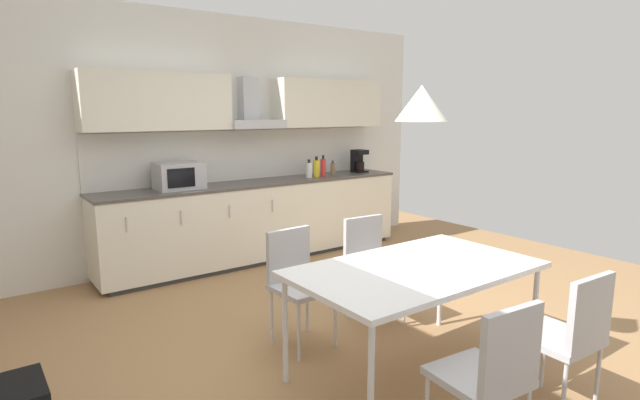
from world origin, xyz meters
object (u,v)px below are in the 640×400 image
object	(u,v)px
pendant_lamp	(421,103)
chair_near_right	(571,330)
bottle_white	(309,170)
chair_far_right	(370,258)
dining_table	(415,273)
bottle_yellow	(316,168)
chair_near_left	(492,368)
bottle_red	(323,167)
microwave	(179,176)
chair_far_left	(296,275)
coffee_maker	(358,161)
bottle_brown	(333,169)

from	to	relation	value
pendant_lamp	chair_near_right	bearing A→B (deg)	-67.14
bottle_white	chair_far_right	distance (m)	2.24
bottle_white	dining_table	xyz separation A→B (m)	(-1.16, -2.88, -0.32)
bottle_yellow	dining_table	bearing A→B (deg)	-113.92
chair_near_left	pendant_lamp	bearing A→B (deg)	66.46
bottle_red	dining_table	distance (m)	3.21
microwave	chair_far_left	xyz separation A→B (m)	(0.10, -2.09, -0.54)
microwave	chair_far_right	xyz separation A→B (m)	(0.84, -2.09, -0.54)
bottle_red	chair_far_right	bearing A→B (deg)	-116.49
bottle_white	chair_far_left	bearing A→B (deg)	-127.00
chair_far_left	bottle_red	bearing A→B (deg)	49.27
coffee_maker	chair_near_right	xyz separation A→B (m)	(-1.67, -3.82, -0.55)
dining_table	chair_near_right	bearing A→B (deg)	-67.14
bottle_white	bottle_yellow	distance (m)	0.12
microwave	bottle_red	distance (m)	1.85
bottle_brown	bottle_red	xyz separation A→B (m)	(-0.20, -0.07, 0.04)
coffee_maker	chair_far_right	distance (m)	2.74
dining_table	chair_far_right	bearing A→B (deg)	66.60
coffee_maker	dining_table	world-z (taller)	coffee_maker
microwave	chair_near_right	bearing A→B (deg)	-77.70
bottle_brown	bottle_yellow	bearing A→B (deg)	-168.80
bottle_white	dining_table	distance (m)	3.13
bottle_brown	chair_far_right	xyz separation A→B (m)	(-1.22, -2.10, -0.48)
chair_near_left	pendant_lamp	world-z (taller)	pendant_lamp
chair_far_right	chair_near_left	bearing A→B (deg)	-113.47
bottle_brown	dining_table	distance (m)	3.36
bottle_white	bottle_red	xyz separation A→B (m)	(0.22, -0.00, 0.02)
chair_far_right	pendant_lamp	bearing A→B (deg)	-113.40
microwave	coffee_maker	size ratio (longest dim) A/B	1.60
microwave	dining_table	world-z (taller)	microwave
chair_near_left	bottle_yellow	bearing A→B (deg)	66.17
coffee_maker	pendant_lamp	world-z (taller)	pendant_lamp
microwave	chair_near_left	xyz separation A→B (m)	(0.10, -3.79, -0.54)
microwave	bottle_yellow	distance (m)	1.75
bottle_brown	chair_far_left	bearing A→B (deg)	-132.93
bottle_brown	pendant_lamp	distance (m)	3.44
chair_near_right	bottle_brown	bearing A→B (deg)	72.14
chair_near_right	pendant_lamp	distance (m)	1.56
microwave	bottle_brown	world-z (taller)	microwave
bottle_brown	microwave	bearing A→B (deg)	-179.65
chair_near_left	bottle_red	bearing A→B (deg)	64.87
dining_table	pendant_lamp	distance (m)	1.08
coffee_maker	bottle_red	distance (m)	0.66
bottle_yellow	pendant_lamp	world-z (taller)	pendant_lamp
microwave	dining_table	size ratio (longest dim) A/B	0.30
bottle_white	pendant_lamp	world-z (taller)	pendant_lamp
chair_near_right	dining_table	bearing A→B (deg)	112.86
microwave	chair_near_right	size ratio (longest dim) A/B	0.55
pendant_lamp	chair_far_right	bearing A→B (deg)	66.60
dining_table	chair_far_right	world-z (taller)	chair_far_right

